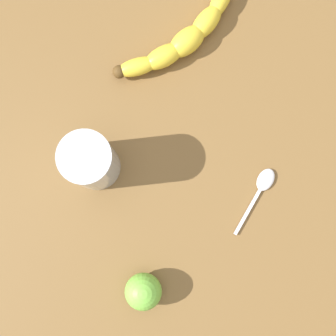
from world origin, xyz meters
The scene contains 5 objects.
wooden_tabletop centered at (0.00, 0.00, 1.50)cm, with size 120.00×120.00×3.00cm, color brown.
banana centered at (18.42, -0.84, 4.85)cm, with size 14.98×20.11×3.69cm.
smoothie_glass centered at (0.26, 13.79, 8.34)cm, with size 7.22×7.22×10.89cm.
lime_fruit centered at (-18.57, 7.97, 5.64)cm, with size 5.27×5.27×5.27cm, color #75C142.
teaspoon centered at (-4.62, -10.95, 3.40)cm, with size 10.01×7.60×0.80cm.
Camera 1 is at (-8.85, 3.71, 70.66)cm, focal length 48.29 mm.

